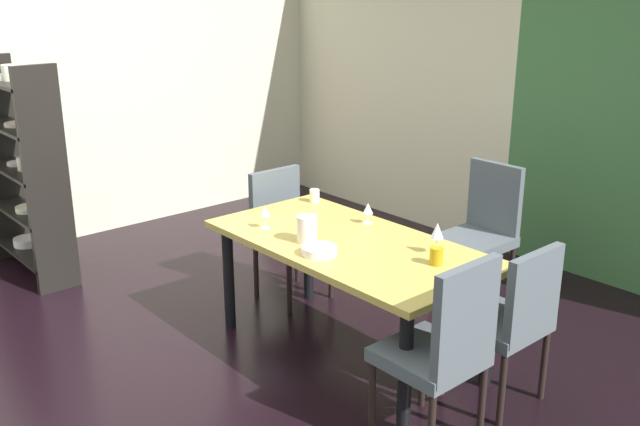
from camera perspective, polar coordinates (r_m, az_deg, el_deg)
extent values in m
cube|color=black|center=(4.41, -6.50, -11.60)|extent=(5.58, 5.62, 0.02)
cube|color=beige|center=(6.76, 5.73, 11.05)|extent=(2.75, 0.10, 2.68)
cube|color=beige|center=(6.35, -21.43, 9.45)|extent=(0.10, 5.62, 2.68)
cube|color=#B69C46|center=(4.13, 2.33, -2.51)|extent=(1.73, 0.87, 0.04)
cylinder|color=black|center=(5.00, -0.93, -3.20)|extent=(0.07, 0.07, 0.69)
cylinder|color=black|center=(4.06, 13.31, -9.06)|extent=(0.07, 0.07, 0.69)
cylinder|color=black|center=(4.63, -7.32, -5.17)|extent=(0.07, 0.07, 0.69)
cylinder|color=black|center=(3.59, 6.82, -12.50)|extent=(0.07, 0.07, 0.69)
cube|color=#464E53|center=(5.05, 12.26, -2.20)|extent=(0.44, 0.44, 0.07)
cube|color=#464E53|center=(5.13, 13.80, 1.07)|extent=(0.42, 0.05, 0.52)
cylinder|color=black|center=(4.90, 12.49, -5.94)|extent=(0.04, 0.04, 0.41)
cylinder|color=black|center=(5.11, 9.09, -4.68)|extent=(0.04, 0.04, 0.41)
cylinder|color=black|center=(5.19, 15.03, -4.74)|extent=(0.04, 0.04, 0.41)
cylinder|color=black|center=(5.39, 11.70, -3.61)|extent=(0.04, 0.04, 0.41)
cube|color=#464E53|center=(3.92, 13.95, -8.49)|extent=(0.44, 0.44, 0.07)
cube|color=#464E53|center=(3.73, 16.73, -6.30)|extent=(0.05, 0.42, 0.46)
cylinder|color=black|center=(4.00, 9.82, -11.57)|extent=(0.04, 0.04, 0.41)
cylinder|color=black|center=(4.27, 13.11, -9.77)|extent=(0.04, 0.04, 0.41)
cylinder|color=black|center=(3.81, 14.35, -13.54)|extent=(0.04, 0.04, 0.41)
cylinder|color=black|center=(4.09, 17.48, -11.47)|extent=(0.04, 0.04, 0.41)
cube|color=#464E53|center=(5.00, -2.17, -2.01)|extent=(0.44, 0.44, 0.07)
cube|color=#464E53|center=(5.07, -3.62, 1.00)|extent=(0.05, 0.42, 0.46)
cylinder|color=black|center=(5.07, 0.90, -4.64)|extent=(0.04, 0.04, 0.41)
cylinder|color=black|center=(4.84, -2.47, -5.79)|extent=(0.04, 0.04, 0.41)
cylinder|color=black|center=(5.33, -1.84, -3.45)|extent=(0.04, 0.04, 0.41)
cylinder|color=black|center=(5.12, -5.14, -4.46)|extent=(0.04, 0.04, 0.41)
cube|color=#464E53|center=(3.53, 8.71, -11.27)|extent=(0.44, 0.44, 0.07)
cube|color=#464E53|center=(3.30, 11.60, -8.41)|extent=(0.05, 0.42, 0.54)
cylinder|color=black|center=(3.64, 4.18, -14.52)|extent=(0.04, 0.04, 0.41)
cylinder|color=black|center=(3.88, 8.23, -12.42)|extent=(0.04, 0.04, 0.41)
cylinder|color=black|center=(3.69, 12.83, -14.52)|extent=(0.04, 0.04, 0.41)
cube|color=black|center=(6.20, -24.01, 3.97)|extent=(0.05, 0.31, 1.63)
cube|color=black|center=(5.35, -20.98, 2.29)|extent=(0.05, 0.31, 1.63)
cube|color=black|center=(5.96, -21.85, -2.87)|extent=(0.94, 0.31, 0.02)
cylinder|color=white|center=(6.08, -22.37, -2.11)|extent=(0.21, 0.21, 0.06)
cube|color=black|center=(5.86, -22.22, 0.11)|extent=(0.94, 0.31, 0.02)
cylinder|color=#ECECCA|center=(5.83, -22.19, 0.35)|extent=(0.21, 0.21, 0.04)
cube|color=black|center=(5.77, -22.60, 3.19)|extent=(0.94, 0.31, 0.02)
cylinder|color=silver|center=(5.90, -23.09, 3.68)|extent=(0.14, 0.14, 0.02)
cylinder|color=beige|center=(5.71, -22.50, 3.70)|extent=(0.12, 0.12, 0.10)
cube|color=black|center=(5.70, -23.00, 6.36)|extent=(0.94, 0.31, 0.02)
cylinder|color=#F6D9C5|center=(5.68, -22.97, 6.57)|extent=(0.20, 0.20, 0.02)
cube|color=black|center=(5.65, -23.41, 9.59)|extent=(0.94, 0.31, 0.02)
cylinder|color=silver|center=(5.72, -23.69, 9.94)|extent=(0.19, 0.19, 0.04)
cylinder|color=#E9EAC8|center=(5.65, -23.50, 10.27)|extent=(0.13, 0.13, 0.11)
cylinder|color=silver|center=(3.99, 9.27, -3.20)|extent=(0.06, 0.06, 0.00)
cylinder|color=silver|center=(3.97, 9.30, -2.58)|extent=(0.01, 0.01, 0.09)
cone|color=silver|center=(3.94, 9.37, -1.40)|extent=(0.07, 0.07, 0.09)
cylinder|color=silver|center=(4.42, 3.83, -0.81)|extent=(0.06, 0.06, 0.00)
cylinder|color=silver|center=(4.41, 3.84, -0.41)|extent=(0.01, 0.01, 0.06)
cone|color=silver|center=(4.39, 3.86, 0.38)|extent=(0.06, 0.06, 0.07)
cylinder|color=silver|center=(4.34, -4.39, -1.19)|extent=(0.06, 0.06, 0.00)
cylinder|color=silver|center=(4.33, -4.41, -0.71)|extent=(0.01, 0.01, 0.07)
cone|color=silver|center=(4.31, -4.43, 0.15)|extent=(0.06, 0.06, 0.06)
cylinder|color=silver|center=(3.92, -0.07, -3.00)|extent=(0.20, 0.20, 0.05)
cylinder|color=#F1EDC6|center=(4.83, -0.44, 1.39)|extent=(0.07, 0.07, 0.09)
cylinder|color=#AD8611|center=(3.82, 9.29, -3.41)|extent=(0.07, 0.07, 0.10)
cylinder|color=#F2DCCE|center=(4.08, -1.06, -1.29)|extent=(0.12, 0.12, 0.15)
cone|color=#F2DCCE|center=(4.02, -0.57, -0.61)|extent=(0.04, 0.04, 0.03)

